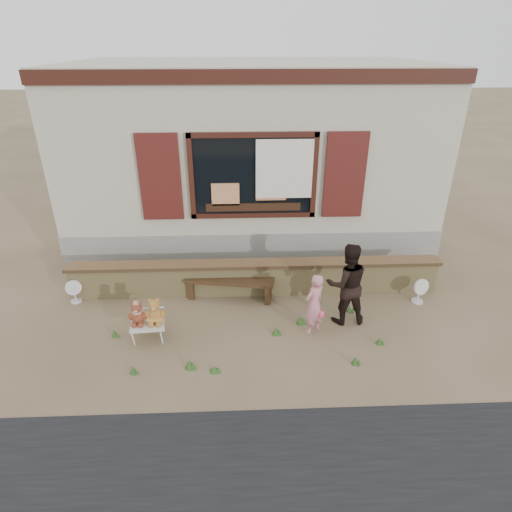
{
  "coord_description": "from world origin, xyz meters",
  "views": [
    {
      "loc": [
        -0.28,
        -6.16,
        4.43
      ],
      "look_at": [
        0.0,
        0.6,
        1.0
      ],
      "focal_mm": 30.0,
      "sensor_mm": 36.0,
      "label": 1
    }
  ],
  "objects_px": {
    "folding_chair": "(148,324)",
    "child": "(314,304)",
    "teddy_bear_left": "(137,312)",
    "adult": "(347,284)",
    "teddy_bear_right": "(155,310)",
    "bench": "(230,284)"
  },
  "relations": [
    {
      "from": "teddy_bear_right",
      "to": "folding_chair",
      "type": "bearing_deg",
      "value": -180.0
    },
    {
      "from": "bench",
      "to": "child",
      "type": "distance_m",
      "value": 1.8
    },
    {
      "from": "folding_chair",
      "to": "teddy_bear_right",
      "type": "relative_size",
      "value": 1.25
    },
    {
      "from": "teddy_bear_left",
      "to": "adult",
      "type": "relative_size",
      "value": 0.27
    },
    {
      "from": "teddy_bear_right",
      "to": "child",
      "type": "height_order",
      "value": "child"
    },
    {
      "from": "teddy_bear_left",
      "to": "folding_chair",
      "type": "bearing_deg",
      "value": -0.0
    },
    {
      "from": "folding_chair",
      "to": "adult",
      "type": "bearing_deg",
      "value": 1.81
    },
    {
      "from": "bench",
      "to": "teddy_bear_left",
      "type": "relative_size",
      "value": 4.22
    },
    {
      "from": "folding_chair",
      "to": "child",
      "type": "distance_m",
      "value": 2.75
    },
    {
      "from": "folding_chair",
      "to": "teddy_bear_right",
      "type": "distance_m",
      "value": 0.29
    },
    {
      "from": "adult",
      "to": "teddy_bear_left",
      "type": "bearing_deg",
      "value": 3.9
    },
    {
      "from": "teddy_bear_left",
      "to": "child",
      "type": "relative_size",
      "value": 0.37
    },
    {
      "from": "bench",
      "to": "child",
      "type": "bearing_deg",
      "value": -28.42
    },
    {
      "from": "teddy_bear_left",
      "to": "teddy_bear_right",
      "type": "bearing_deg",
      "value": 0.0
    },
    {
      "from": "teddy_bear_left",
      "to": "child",
      "type": "bearing_deg",
      "value": -2.72
    },
    {
      "from": "teddy_bear_left",
      "to": "child",
      "type": "xyz_separation_m",
      "value": [
        2.87,
        0.1,
        0.02
      ]
    },
    {
      "from": "folding_chair",
      "to": "teddy_bear_right",
      "type": "bearing_deg",
      "value": 0.0
    },
    {
      "from": "folding_chair",
      "to": "adult",
      "type": "relative_size",
      "value": 0.38
    },
    {
      "from": "teddy_bear_left",
      "to": "adult",
      "type": "bearing_deg",
      "value": 1.74
    },
    {
      "from": "teddy_bear_right",
      "to": "bench",
      "type": "bearing_deg",
      "value": 39.86
    },
    {
      "from": "child",
      "to": "teddy_bear_left",
      "type": "bearing_deg",
      "value": -36.36
    },
    {
      "from": "folding_chair",
      "to": "teddy_bear_left",
      "type": "height_order",
      "value": "teddy_bear_left"
    }
  ]
}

